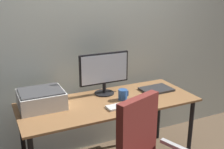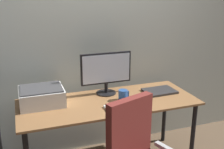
% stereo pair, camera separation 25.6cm
% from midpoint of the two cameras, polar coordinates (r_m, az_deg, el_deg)
% --- Properties ---
extents(back_wall, '(6.40, 0.10, 2.60)m').
position_cam_midpoint_polar(back_wall, '(2.94, -7.43, 8.12)').
color(back_wall, beige).
rests_on(back_wall, ground).
extents(desk, '(1.70, 0.68, 0.74)m').
position_cam_midpoint_polar(desk, '(2.67, -3.42, -7.24)').
color(desk, olive).
rests_on(desk, ground).
extents(monitor, '(0.52, 0.20, 0.43)m').
position_cam_midpoint_polar(monitor, '(2.74, -4.30, 0.71)').
color(monitor, black).
rests_on(monitor, desk).
extents(keyboard, '(0.29, 0.12, 0.02)m').
position_cam_midpoint_polar(keyboard, '(2.51, -0.84, -6.55)').
color(keyboard, silver).
rests_on(keyboard, desk).
extents(mouse, '(0.08, 0.11, 0.03)m').
position_cam_midpoint_polar(mouse, '(2.61, 2.79, -5.44)').
color(mouse, black).
rests_on(mouse, desk).
extents(coffee_mug, '(0.10, 0.09, 0.10)m').
position_cam_midpoint_polar(coffee_mug, '(2.65, -0.51, -4.24)').
color(coffee_mug, '#285193').
rests_on(coffee_mug, desk).
extents(laptop, '(0.33, 0.24, 0.02)m').
position_cam_midpoint_polar(laptop, '(2.92, 6.71, -3.11)').
color(laptop, '#2D2D30').
rests_on(laptop, desk).
extents(printer, '(0.40, 0.34, 0.16)m').
position_cam_midpoint_polar(printer, '(2.59, -17.23, -4.89)').
color(printer, silver).
rests_on(printer, desk).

